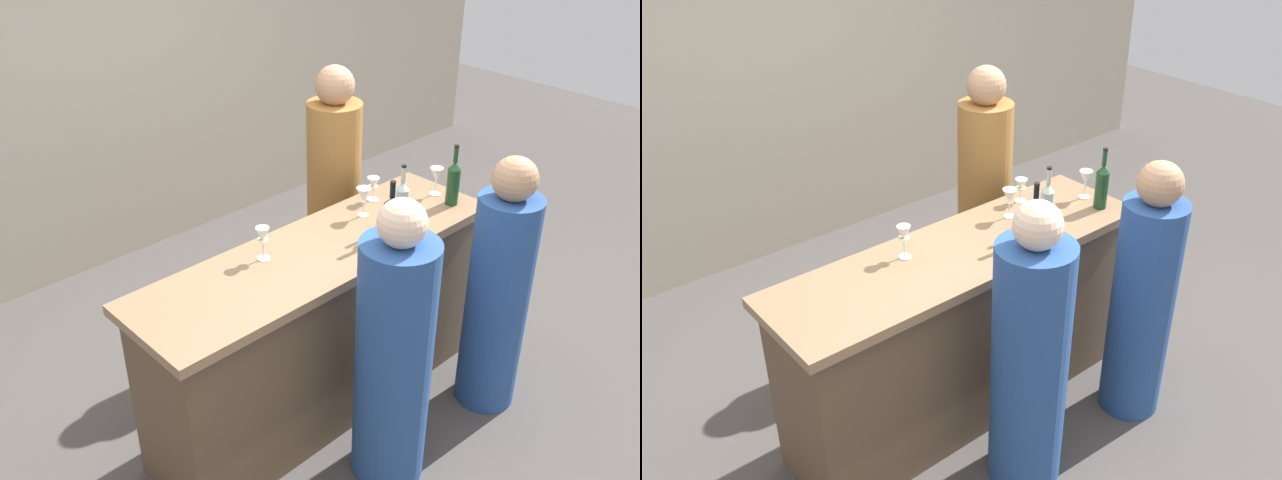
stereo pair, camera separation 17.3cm
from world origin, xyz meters
The scene contains 13 objects.
ground_plane centered at (0.00, 0.00, 0.00)m, with size 12.00×12.00×0.00m, color #4C4744.
back_wall centered at (0.00, 2.20, 1.40)m, with size 8.00×0.10×2.80m, color #B2A893.
bar_counter centered at (0.00, 0.00, 0.50)m, with size 1.99×0.58×0.99m.
wine_bottle_leftmost_near_black centered at (0.34, -0.15, 1.10)m, with size 0.08×0.08×0.30m.
wine_bottle_second_left_clear_pale centered at (0.47, -0.10, 1.11)m, with size 0.07×0.07×0.33m.
wine_bottle_center_olive_green centered at (0.85, -0.13, 1.12)m, with size 0.07×0.07×0.34m.
wine_glass_near_left centered at (0.88, 0.00, 1.10)m, with size 0.07×0.07×0.16m.
wine_glass_near_center centered at (0.40, 0.10, 1.10)m, with size 0.08×0.08×0.16m.
wine_glass_near_right centered at (-0.26, 0.12, 1.10)m, with size 0.07×0.07×0.17m.
wine_glass_far_left centered at (0.57, 0.19, 1.08)m, with size 0.07×0.07×0.13m.
person_left_guest centered at (-0.07, -0.55, 0.68)m, with size 0.36×0.36×1.48m.
person_center_guest centered at (0.71, -0.58, 0.67)m, with size 0.41×0.41×1.44m.
person_right_guest centered at (0.67, 0.59, 0.77)m, with size 0.39×0.39×1.63m.
Camera 1 is at (-2.02, -2.14, 2.72)m, focal length 39.76 mm.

